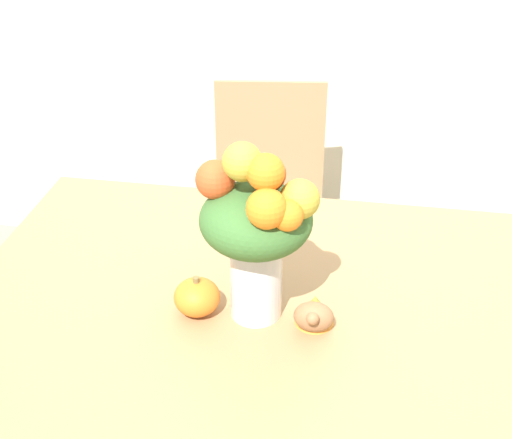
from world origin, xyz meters
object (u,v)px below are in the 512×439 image
at_px(pumpkin, 197,298).
at_px(dining_chair_near_window, 269,210).
at_px(flower_vase, 257,226).
at_px(turkey_figurine, 314,312).

xyz_separation_m(pumpkin, dining_chair_near_window, (0.02, 0.96, -0.32)).
height_order(flower_vase, turkey_figurine, flower_vase).
height_order(flower_vase, dining_chair_near_window, flower_vase).
bearing_deg(flower_vase, turkey_figurine, -7.70).
relative_size(flower_vase, pumpkin, 4.11).
bearing_deg(pumpkin, flower_vase, 8.23).
xyz_separation_m(pumpkin, turkey_figurine, (0.27, 0.00, -0.01)).
distance_m(turkey_figurine, dining_chair_near_window, 1.04).
relative_size(flower_vase, dining_chair_near_window, 0.47).
bearing_deg(dining_chair_near_window, turkey_figurine, -82.81).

